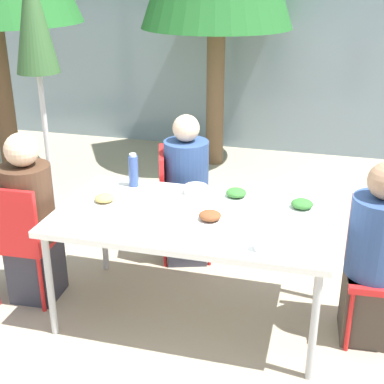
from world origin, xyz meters
name	(u,v)px	position (x,y,z in m)	size (l,w,h in m)	color
ground_plane	(192,314)	(0.00, 0.00, 0.00)	(24.00, 24.00, 0.00)	tan
building_facade	(273,25)	(0.00, 3.69, 1.50)	(10.00, 0.20, 3.00)	gray
dining_table	(192,222)	(0.00, 0.00, 0.68)	(1.69, 0.93, 0.73)	white
chair_left	(19,234)	(-1.14, -0.13, 0.51)	(0.42, 0.42, 0.87)	red
person_left	(31,223)	(-1.10, -0.05, 0.56)	(0.33, 0.33, 1.18)	#383842
chair_right	(381,258)	(1.14, 0.15, 0.51)	(0.42, 0.42, 0.87)	red
person_right	(375,260)	(1.10, 0.07, 0.54)	(0.34, 0.34, 1.15)	#473D33
chair_far	(176,196)	(-0.33, 0.74, 0.51)	(0.50, 0.50, 0.87)	red
person_far	(186,194)	(-0.23, 0.72, 0.55)	(0.38, 0.38, 1.16)	#383842
closed_umbrella	(35,33)	(-1.48, 0.91, 1.67)	(0.36, 0.36, 2.23)	#333333
plate_0	(104,200)	(-0.58, 0.02, 0.76)	(0.23, 0.23, 0.06)	white
plate_1	(210,218)	(0.13, -0.07, 0.76)	(0.24, 0.24, 0.07)	white
plate_2	(302,206)	(0.64, 0.24, 0.76)	(0.25, 0.25, 0.07)	white
plate_3	(236,195)	(0.21, 0.31, 0.76)	(0.24, 0.24, 0.07)	white
bottle	(133,171)	(-0.51, 0.35, 0.85)	(0.07, 0.07, 0.23)	#334C8E
drinking_cup	(262,242)	(0.47, -0.34, 0.78)	(0.08, 0.08, 0.10)	white
salad_bowl	(196,190)	(-0.06, 0.32, 0.76)	(0.16, 0.16, 0.06)	white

